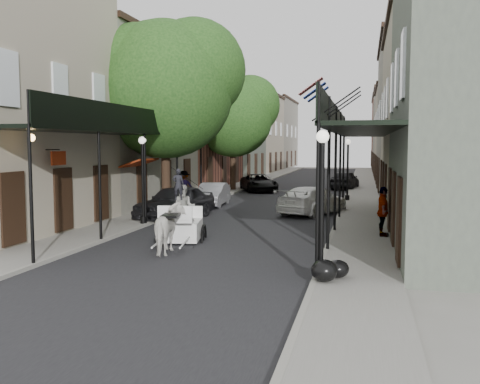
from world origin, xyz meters
The scene contains 24 objects.
ground centered at (0.00, 0.00, 0.00)m, with size 140.00×140.00×0.00m, color gray.
road centered at (0.00, 20.00, 0.01)m, with size 8.00×90.00×0.01m, color black.
sidewalk_left centered at (-5.00, 20.00, 0.06)m, with size 2.20×90.00×0.12m, color gray.
sidewalk_right centered at (5.00, 20.00, 0.06)m, with size 2.20×90.00×0.12m, color gray.
building_row_left centered at (-8.60, 30.00, 5.25)m, with size 5.00×80.00×10.50m, color #9E937E.
building_row_right centered at (8.60, 30.00, 5.25)m, with size 5.00×80.00×10.50m, color gray.
gallery_left centered at (-4.79, 6.98, 4.05)m, with size 2.20×18.05×4.88m.
gallery_right centered at (4.79, 6.98, 4.05)m, with size 2.20×18.05×4.88m.
tree_near centered at (-4.20, 10.18, 6.49)m, with size 7.31×6.80×9.63m.
tree_far centered at (-4.25, 24.18, 5.84)m, with size 6.45×6.00×8.61m.
lamppost_right_near centered at (4.10, -2.00, 2.05)m, with size 0.32×0.32×3.71m.
lamppost_left centered at (-4.10, 6.00, 2.05)m, with size 0.32×0.32×3.71m.
lamppost_right_far centered at (4.10, 18.00, 2.05)m, with size 0.32×0.32×3.71m.
horse centered at (-0.92, 0.78, 0.80)m, with size 0.86×1.89×1.60m, color silver.
carriage centered at (-1.36, 3.24, 1.04)m, with size 1.87×2.55×2.68m.
pedestrian_walking centered at (-2.00, 5.27, 0.93)m, with size 0.91×0.71×1.87m, color #A1A198.
pedestrian_sidewalk_left centered at (-5.28, 14.70, 1.04)m, with size 1.19×0.69×1.85m, color gray.
pedestrian_sidewalk_right centered at (5.80, 4.94, 1.04)m, with size 1.07×0.45×1.83m, color gray.
car_left_near centered at (-3.60, 8.55, 0.79)m, with size 1.87×4.64×1.58m, color black.
car_left_mid centered at (-3.32, 14.00, 0.66)m, with size 1.39×3.98×1.31m, color gray.
car_left_far centered at (-2.60, 24.00, 0.66)m, with size 2.18×4.74×1.32m, color black.
car_right_near centered at (2.60, 11.62, 0.70)m, with size 1.96×4.82×1.40m, color white.
car_right_far centered at (3.60, 27.81, 0.75)m, with size 1.76×4.38×1.49m, color black.
trash_bags centered at (4.32, -2.03, 0.38)m, with size 0.91×1.06×0.56m.
Camera 1 is at (5.12, -15.19, 3.46)m, focal length 40.00 mm.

